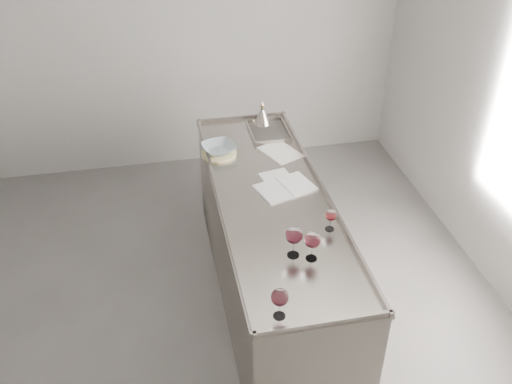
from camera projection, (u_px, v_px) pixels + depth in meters
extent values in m
cube|color=#555350|center=(212.00, 336.00, 4.11)|extent=(4.50, 5.00, 0.02)
cube|color=#9F9C9A|center=(169.00, 32.00, 5.35)|extent=(4.50, 0.02, 2.80)
cube|color=gray|center=(271.00, 251.00, 4.17)|extent=(0.75, 2.40, 0.92)
cube|color=gray|center=(272.00, 198.00, 3.91)|extent=(0.77, 2.42, 0.02)
cube|color=gray|center=(324.00, 323.00, 2.93)|extent=(0.77, 0.02, 0.03)
cube|color=gray|center=(242.00, 118.00, 4.86)|extent=(0.77, 0.02, 0.03)
cube|color=gray|center=(220.00, 201.00, 3.83)|extent=(0.02, 2.42, 0.03)
cube|color=gray|center=(324.00, 189.00, 3.95)|extent=(0.02, 2.42, 0.03)
cube|color=#595654|center=(268.00, 133.00, 4.68)|extent=(0.30, 0.38, 0.01)
cylinder|color=white|center=(279.00, 316.00, 2.99)|extent=(0.07, 0.07, 0.00)
cylinder|color=white|center=(279.00, 309.00, 2.97)|extent=(0.01, 0.01, 0.09)
ellipsoid|color=white|center=(280.00, 297.00, 2.92)|extent=(0.09, 0.09, 0.10)
cylinder|color=#38070F|center=(280.00, 300.00, 2.93)|extent=(0.07, 0.07, 0.02)
cylinder|color=white|center=(293.00, 255.00, 3.40)|extent=(0.07, 0.07, 0.00)
cylinder|color=white|center=(293.00, 248.00, 3.37)|extent=(0.01, 0.01, 0.10)
ellipsoid|color=white|center=(294.00, 235.00, 3.31)|extent=(0.11, 0.11, 0.11)
cylinder|color=#370710|center=(294.00, 238.00, 3.33)|extent=(0.08, 0.08, 0.02)
cylinder|color=white|center=(311.00, 258.00, 3.37)|extent=(0.07, 0.07, 0.00)
cylinder|color=white|center=(312.00, 252.00, 3.34)|extent=(0.01, 0.01, 0.09)
ellipsoid|color=white|center=(313.00, 240.00, 3.29)|extent=(0.10, 0.10, 0.10)
cylinder|color=#39070F|center=(312.00, 243.00, 3.31)|extent=(0.07, 0.07, 0.02)
cylinder|color=white|center=(330.00, 229.00, 3.61)|extent=(0.06, 0.06, 0.00)
cylinder|color=white|center=(330.00, 224.00, 3.58)|extent=(0.01, 0.01, 0.07)
ellipsoid|color=white|center=(331.00, 215.00, 3.54)|extent=(0.07, 0.07, 0.08)
cylinder|color=#370709|center=(331.00, 217.00, 3.55)|extent=(0.05, 0.05, 0.02)
cube|color=white|center=(273.00, 192.00, 3.95)|extent=(0.26, 0.31, 0.01)
cube|color=white|center=(297.00, 184.00, 4.03)|extent=(0.26, 0.31, 0.01)
cylinder|color=white|center=(285.00, 187.00, 3.98)|extent=(0.09, 0.26, 0.01)
cube|color=white|center=(281.00, 152.00, 4.41)|extent=(0.34, 0.39, 0.00)
cube|color=silver|center=(280.00, 181.00, 4.06)|extent=(0.26, 0.33, 0.00)
cylinder|color=beige|center=(219.00, 153.00, 4.37)|extent=(0.31, 0.31, 0.02)
imported|color=#87979E|center=(219.00, 148.00, 4.35)|extent=(0.31, 0.31, 0.06)
cone|color=#AFA89C|center=(262.00, 117.00, 4.77)|extent=(0.15, 0.15, 0.13)
cylinder|color=#AFA89C|center=(262.00, 108.00, 4.73)|extent=(0.03, 0.03, 0.03)
cylinder|color=#B06F30|center=(262.00, 106.00, 4.71)|extent=(0.04, 0.04, 0.02)
cone|color=#AFA89C|center=(262.00, 102.00, 4.70)|extent=(0.03, 0.03, 0.04)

